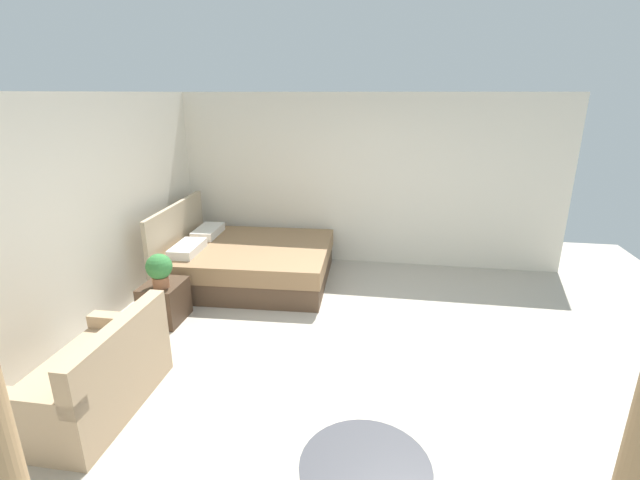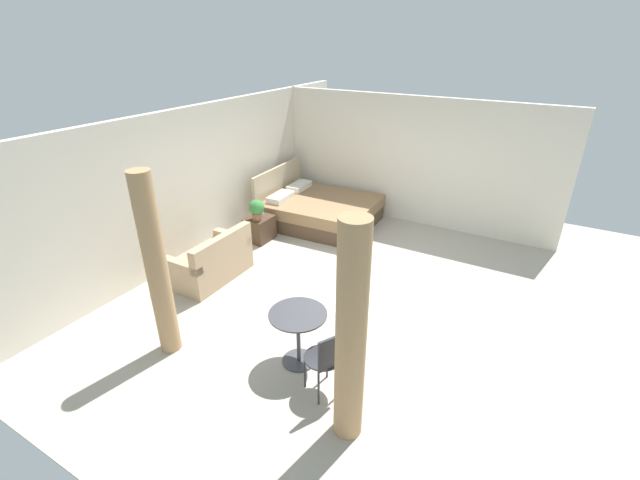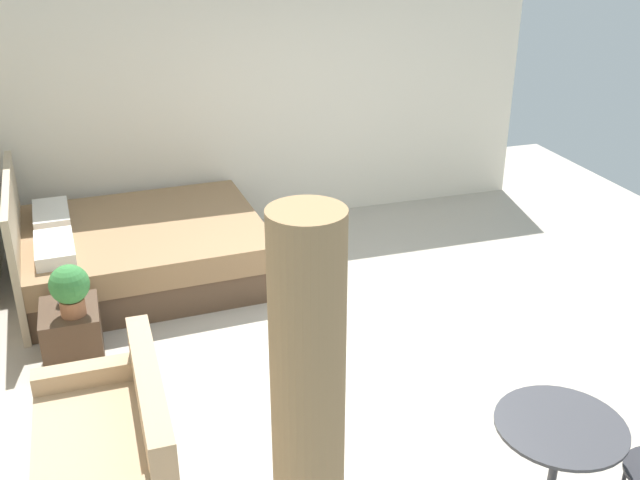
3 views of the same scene
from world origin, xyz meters
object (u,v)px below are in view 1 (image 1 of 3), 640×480
object	(u,v)px
vase	(164,273)
couch	(96,379)
nightstand	(165,302)
bed	(247,261)
potted_plant	(159,269)

from	to	relation	value
vase	couch	bearing A→B (deg)	-172.23
nightstand	bed	bearing A→B (deg)	-24.69
bed	nightstand	distance (m)	1.44
couch	bed	bearing A→B (deg)	-7.90
couch	potted_plant	xyz separation A→B (m)	(1.47, 0.16, 0.41)
bed	vase	distance (m)	1.37
nightstand	vase	xyz separation A→B (m)	(0.12, 0.03, 0.32)
potted_plant	nightstand	bearing A→B (deg)	22.21
couch	potted_plant	distance (m)	1.53
couch	potted_plant	world-z (taller)	potted_plant
nightstand	vase	size ratio (longest dim) A/B	3.10
couch	nightstand	distance (m)	1.58
bed	potted_plant	xyz separation A→B (m)	(-1.41, 0.56, 0.41)
bed	couch	size ratio (longest dim) A/B	1.71
bed	vase	xyz separation A→B (m)	(-1.19, 0.63, 0.27)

